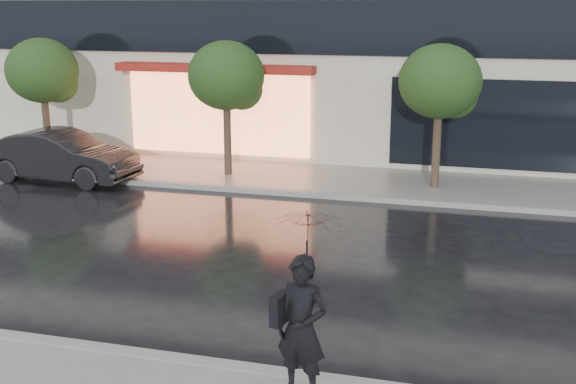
% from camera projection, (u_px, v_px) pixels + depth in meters
% --- Properties ---
extents(ground, '(120.00, 120.00, 0.00)m').
position_uv_depth(ground, '(191.00, 334.00, 11.24)').
color(ground, black).
rests_on(ground, ground).
extents(sidewalk_far, '(60.00, 3.50, 0.12)m').
position_uv_depth(sidewalk_far, '(329.00, 180.00, 20.79)').
color(sidewalk_far, slate).
rests_on(sidewalk_far, ground).
extents(curb_near, '(60.00, 0.25, 0.14)m').
position_uv_depth(curb_near, '(163.00, 360.00, 10.29)').
color(curb_near, gray).
rests_on(curb_near, ground).
extents(curb_far, '(60.00, 0.25, 0.14)m').
position_uv_depth(curb_far, '(315.00, 195.00, 19.15)').
color(curb_far, gray).
rests_on(curb_far, ground).
extents(tree_far_west, '(2.20, 2.20, 3.99)m').
position_uv_depth(tree_far_west, '(45.00, 73.00, 22.14)').
color(tree_far_west, '#33261C').
rests_on(tree_far_west, ground).
extents(tree_mid_west, '(2.20, 2.20, 3.99)m').
position_uv_depth(tree_mid_west, '(229.00, 78.00, 20.61)').
color(tree_mid_west, '#33261C').
rests_on(tree_mid_west, ground).
extents(tree_mid_east, '(2.20, 2.20, 3.99)m').
position_uv_depth(tree_mid_east, '(442.00, 84.00, 19.08)').
color(tree_mid_east, '#33261C').
rests_on(tree_mid_east, ground).
extents(parked_car, '(4.56, 1.82, 1.48)m').
position_uv_depth(parked_car, '(61.00, 156.00, 20.71)').
color(parked_car, black).
rests_on(parked_car, ground).
extents(pedestrian_with_umbrella, '(1.02, 1.03, 2.47)m').
position_uv_depth(pedestrian_with_umbrella, '(304.00, 287.00, 8.87)').
color(pedestrian_with_umbrella, black).
rests_on(pedestrian_with_umbrella, sidewalk_near).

